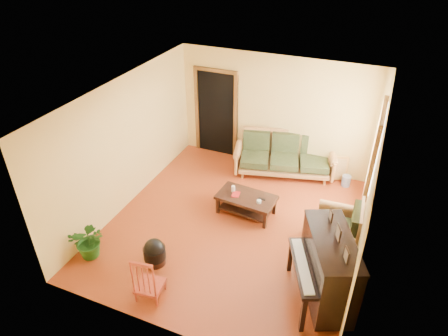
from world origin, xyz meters
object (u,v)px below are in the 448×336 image
at_px(armchair, 335,225).
at_px(potted_plant, 90,241).
at_px(coffee_table, 246,205).
at_px(red_chair, 149,276).
at_px(ceramic_crock, 346,181).
at_px(piano, 328,270).
at_px(footstool, 155,254).
at_px(sofa, 285,156).

bearing_deg(armchair, potted_plant, -156.54).
distance_m(coffee_table, red_chair, 2.59).
relative_size(ceramic_crock, potted_plant, 0.36).
height_order(piano, footstool, piano).
relative_size(piano, red_chair, 1.59).
xyz_separation_m(armchair, potted_plant, (-3.79, -1.86, -0.13)).
bearing_deg(footstool, ceramic_crock, 53.92).
bearing_deg(red_chair, coffee_table, 66.80).
xyz_separation_m(sofa, piano, (1.54, -3.20, 0.13)).
relative_size(sofa, ceramic_crock, 9.08).
bearing_deg(red_chair, sofa, 68.91).
bearing_deg(coffee_table, sofa, 80.60).
xyz_separation_m(armchair, ceramic_crock, (-0.06, 2.03, -0.34)).
bearing_deg(coffee_table, footstool, -117.18).
height_order(red_chair, ceramic_crock, red_chair).
bearing_deg(armchair, sofa, 123.61).
bearing_deg(coffee_table, piano, -39.55).
xyz_separation_m(footstool, potted_plant, (-1.09, -0.28, 0.16)).
bearing_deg(sofa, coffee_table, -114.04).
bearing_deg(armchair, piano, -89.10).
relative_size(footstool, ceramic_crock, 1.57).
distance_m(sofa, armchair, 2.46).
distance_m(ceramic_crock, potted_plant, 5.40).
xyz_separation_m(armchair, piano, (0.08, -1.23, 0.13)).
xyz_separation_m(coffee_table, red_chair, (-0.65, -2.49, 0.22)).
bearing_deg(armchair, coffee_table, 168.22).
bearing_deg(sofa, piano, -79.03).
distance_m(piano, potted_plant, 3.93).
xyz_separation_m(sofa, coffee_table, (-0.28, -1.70, -0.26)).
relative_size(sofa, footstool, 5.79).
relative_size(piano, potted_plant, 1.99).
xyz_separation_m(sofa, ceramic_crock, (1.40, 0.05, -0.35)).
xyz_separation_m(sofa, footstool, (-1.24, -3.56, -0.29)).
height_order(footstool, ceramic_crock, footstool).
relative_size(armchair, potted_plant, 1.37).
relative_size(armchair, ceramic_crock, 3.86).
height_order(coffee_table, piano, piano).
height_order(sofa, ceramic_crock, sofa).
xyz_separation_m(sofa, armchair, (1.46, -1.98, -0.00)).
xyz_separation_m(footstool, red_chair, (0.30, -0.63, 0.24)).
bearing_deg(sofa, potted_plant, -135.85).
distance_m(footstool, potted_plant, 1.14).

